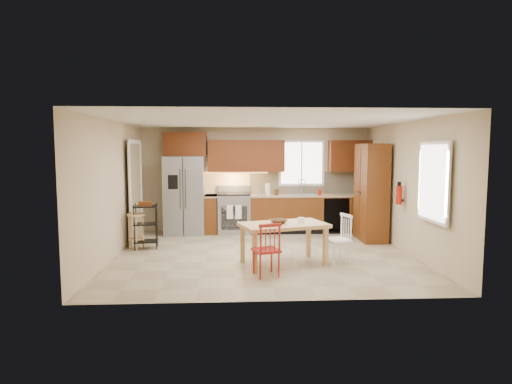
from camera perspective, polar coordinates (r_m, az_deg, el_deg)
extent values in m
plane|color=tan|center=(8.15, 1.02, -8.34)|extent=(5.50, 5.50, 0.00)
cube|color=silver|center=(7.93, 1.05, 9.47)|extent=(5.50, 5.00, 0.02)
cube|color=#CCB793|center=(10.43, 0.06, 1.68)|extent=(5.50, 0.02, 2.50)
cube|color=#CCB793|center=(5.47, 2.90, -1.93)|extent=(5.50, 0.02, 2.50)
cube|color=#CCB793|center=(8.22, -18.46, 0.33)|extent=(0.02, 5.00, 2.50)
cube|color=#CCB793|center=(8.59, 19.67, 0.50)|extent=(0.02, 5.00, 2.50)
cube|color=gray|center=(10.14, -9.46, -0.44)|extent=(0.92, 0.75, 1.82)
cube|color=gray|center=(10.19, -2.94, -2.89)|extent=(0.76, 0.63, 0.92)
cube|color=#673113|center=(10.22, -6.03, -2.95)|extent=(0.30, 0.60, 0.90)
cube|color=#673113|center=(10.37, 7.30, -2.83)|extent=(2.92, 0.60, 0.90)
cube|color=black|center=(10.21, 10.69, -3.02)|extent=(0.60, 0.02, 0.78)
cube|color=beige|center=(10.57, 7.07, 1.28)|extent=(2.92, 0.03, 0.55)
cube|color=#612A10|center=(10.28, -9.45, 6.29)|extent=(1.00, 0.35, 0.55)
cube|color=#612A10|center=(10.22, -1.29, 4.82)|extent=(1.80, 0.35, 0.75)
cube|color=#612A10|center=(10.60, 12.40, 4.72)|extent=(1.00, 0.35, 0.75)
cube|color=white|center=(10.51, 6.08, 3.86)|extent=(1.12, 0.04, 1.12)
cube|color=gray|center=(10.29, 6.28, -0.59)|extent=(0.62, 0.46, 0.16)
cube|color=#FFBF66|center=(10.20, -2.96, 2.60)|extent=(1.60, 0.30, 0.01)
imported|color=#A91A0B|center=(10.24, 8.48, 0.12)|extent=(0.09, 0.09, 0.19)
cylinder|color=white|center=(10.12, 1.58, 0.36)|extent=(0.12, 0.12, 0.28)
cylinder|color=gray|center=(10.11, 0.45, 0.07)|extent=(0.11, 0.11, 0.18)
cylinder|color=#513115|center=(10.11, 2.73, -0.04)|extent=(0.10, 0.10, 0.14)
cube|color=#673113|center=(9.61, 15.11, -0.05)|extent=(0.50, 0.95, 2.10)
cylinder|color=#A91A0B|center=(8.69, 18.52, -0.39)|extent=(0.12, 0.12, 0.36)
cube|color=white|center=(7.50, 22.60, 1.23)|extent=(0.04, 1.02, 1.32)
cube|color=#8C7A59|center=(9.47, -15.87, -0.15)|extent=(0.04, 0.95, 2.10)
imported|color=#513115|center=(7.34, 3.00, -4.25)|extent=(0.36, 0.36, 0.07)
cylinder|color=white|center=(7.48, 6.02, -3.88)|extent=(0.12, 0.12, 0.11)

